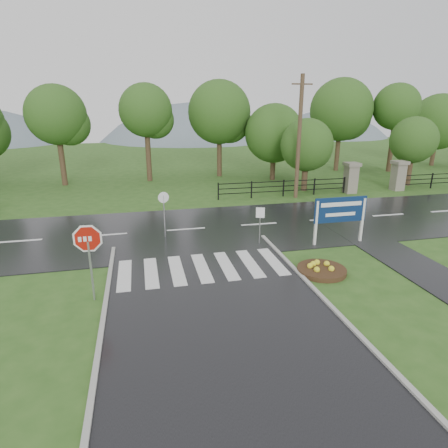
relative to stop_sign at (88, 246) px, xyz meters
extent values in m
plane|color=#2E561C|center=(3.94, -3.37, -1.95)|extent=(120.00, 120.00, 0.00)
cube|color=black|center=(3.94, 6.63, -1.95)|extent=(90.00, 8.00, 0.04)
cube|color=black|center=(12.44, 0.63, -1.95)|extent=(2.20, 11.00, 0.04)
cube|color=silver|center=(0.94, 1.63, -1.89)|extent=(0.50, 2.80, 0.02)
cube|color=silver|center=(1.94, 1.63, -1.89)|extent=(0.50, 2.80, 0.02)
cube|color=silver|center=(2.94, 1.63, -1.89)|extent=(0.50, 2.80, 0.02)
cube|color=silver|center=(3.94, 1.63, -1.89)|extent=(0.50, 2.80, 0.02)
cube|color=silver|center=(4.94, 1.63, -1.89)|extent=(0.50, 2.80, 0.02)
cube|color=silver|center=(5.94, 1.63, -1.89)|extent=(0.50, 2.80, 0.02)
cube|color=silver|center=(6.94, 1.63, -1.89)|extent=(0.50, 2.80, 0.02)
cube|color=gray|center=(16.94, 12.63, -0.95)|extent=(0.80, 0.80, 2.00)
cube|color=#6B6659|center=(16.94, 12.63, 0.17)|extent=(1.00, 1.00, 0.24)
cube|color=gray|center=(20.94, 12.63, -0.95)|extent=(0.80, 0.80, 2.00)
cube|color=#6B6659|center=(20.94, 12.63, 0.17)|extent=(1.00, 1.00, 0.24)
cube|color=black|center=(11.69, 12.63, -1.55)|extent=(9.50, 0.05, 0.05)
cube|color=black|center=(11.69, 12.63, -1.20)|extent=(9.50, 0.05, 0.05)
cube|color=black|center=(11.69, 12.63, -0.85)|extent=(9.50, 0.05, 0.05)
cube|color=black|center=(6.94, 12.63, -1.35)|extent=(0.08, 0.08, 1.20)
cube|color=black|center=(16.44, 12.63, -1.35)|extent=(0.08, 0.08, 1.20)
cube|color=black|center=(21.44, 12.63, -1.35)|extent=(0.08, 0.08, 1.20)
sphere|color=slate|center=(-24.06, 61.63, -16.35)|extent=(40.00, 40.00, 40.00)
sphere|color=slate|center=(11.94, 61.63, -19.23)|extent=(48.00, 48.00, 48.00)
sphere|color=slate|center=(39.94, 61.63, -14.91)|extent=(36.00, 36.00, 36.00)
cube|color=#939399|center=(0.00, 0.00, -0.91)|extent=(0.06, 0.06, 2.08)
cylinder|color=white|center=(0.00, 0.01, 0.24)|extent=(1.25, 0.08, 1.25)
cylinder|color=#A5150B|center=(0.00, 0.00, 0.24)|extent=(1.09, 0.08, 1.09)
cube|color=silver|center=(9.49, 3.06, -0.88)|extent=(0.11, 0.11, 2.15)
cube|color=silver|center=(11.85, 3.06, -0.88)|extent=(0.11, 0.11, 2.15)
cube|color=#0C234F|center=(10.67, 3.06, -0.29)|extent=(2.58, 0.07, 1.18)
cube|color=white|center=(10.67, 3.03, -0.02)|extent=(2.04, 0.02, 0.19)
cube|color=white|center=(10.67, 3.03, -0.50)|extent=(1.50, 0.02, 0.16)
cylinder|color=#332111|center=(8.45, 0.27, -1.86)|extent=(1.90, 1.90, 0.19)
cube|color=#939399|center=(7.04, 3.80, -1.11)|extent=(0.04, 0.04, 1.68)
cube|color=white|center=(7.04, 3.78, -0.40)|extent=(0.38, 0.15, 0.49)
cylinder|color=#939399|center=(2.80, 5.74, -0.88)|extent=(0.06, 0.06, 2.14)
cylinder|color=white|center=(2.80, 5.72, 0.08)|extent=(0.53, 0.15, 0.54)
cylinder|color=#473523|center=(12.43, 12.13, 2.14)|extent=(0.27, 0.27, 8.18)
cube|color=brown|center=(12.43, 12.13, 5.59)|extent=(1.46, 0.12, 0.09)
cylinder|color=#3D2B1C|center=(13.96, 14.13, -0.52)|extent=(0.44, 0.44, 2.86)
sphere|color=#264F18|center=(13.96, 14.13, 1.48)|extent=(3.87, 3.87, 3.87)
cylinder|color=#3D2B1C|center=(23.05, 14.13, -0.45)|extent=(0.41, 0.41, 3.01)
sphere|color=#264F18|center=(23.05, 14.13, 1.66)|extent=(3.62, 3.62, 3.62)
camera|label=1|loc=(1.77, -11.91, 4.32)|focal=30.00mm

